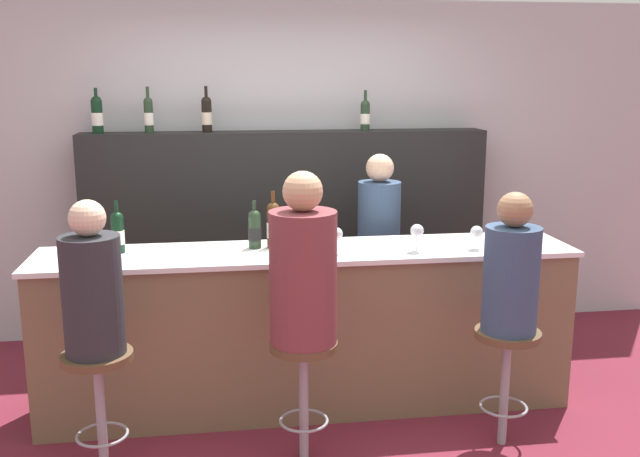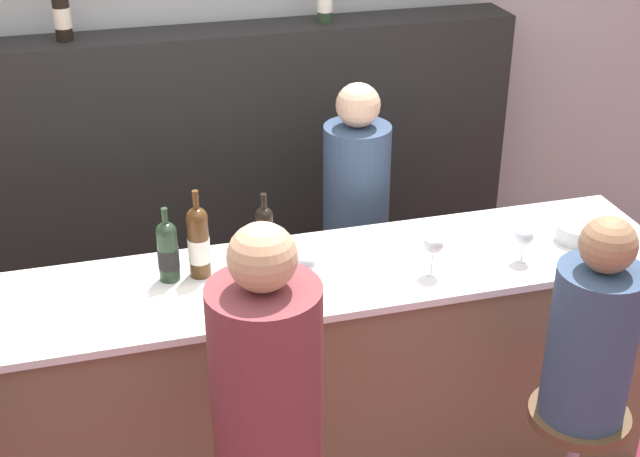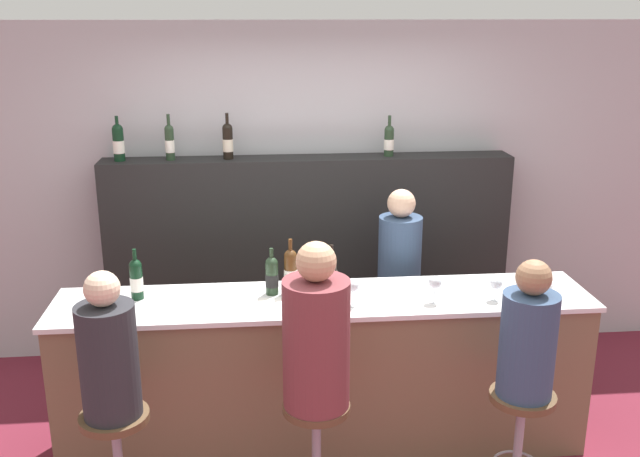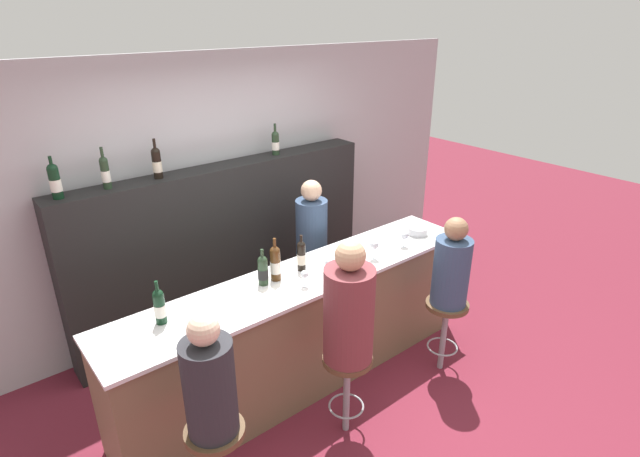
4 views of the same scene
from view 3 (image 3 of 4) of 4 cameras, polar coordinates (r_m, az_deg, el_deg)
wall_back at (r=5.58m, az=-1.10°, el=2.91°), size 6.40×0.05×2.60m
bar_counter at (r=4.52m, az=0.35°, el=-11.43°), size 3.24×0.61×1.00m
back_bar_cabinet at (r=5.50m, az=-0.89°, el=-2.60°), size 3.04×0.28×1.62m
wine_bottle_counter_0 at (r=4.39m, az=-14.48°, el=-3.91°), size 0.08×0.08×0.31m
wine_bottle_counter_1 at (r=4.33m, az=-3.87°, el=-3.76°), size 0.08×0.08×0.29m
wine_bottle_counter_2 at (r=4.33m, az=-2.36°, el=-3.44°), size 0.08×0.08×0.35m
wine_bottle_counter_3 at (r=4.35m, az=0.92°, el=-3.52°), size 0.07×0.07×0.30m
wine_bottle_backbar_0 at (r=5.34m, az=-15.83°, el=6.66°), size 0.08×0.08×0.32m
wine_bottle_backbar_1 at (r=5.28m, az=-11.94°, el=6.81°), size 0.07×0.07×0.33m
wine_bottle_backbar_2 at (r=5.25m, az=-7.39°, el=6.98°), size 0.08×0.08×0.34m
wine_bottle_backbar_3 at (r=5.35m, az=5.54°, el=7.05°), size 0.07×0.07×0.30m
wine_glass_0 at (r=4.14m, az=-0.67°, el=-5.08°), size 0.06×0.06×0.13m
wine_glass_1 at (r=4.16m, az=2.65°, el=-4.69°), size 0.08×0.08×0.16m
wine_glass_2 at (r=4.25m, az=9.19°, el=-4.34°), size 0.08×0.08×0.17m
wine_glass_3 at (r=4.36m, az=13.91°, el=-4.34°), size 0.08×0.08×0.14m
metal_bowl at (r=4.57m, az=16.99°, el=-4.52°), size 0.18×0.18×0.07m
tasting_menu at (r=4.17m, az=-3.68°, el=-6.35°), size 0.21×0.30×0.00m
bar_stool_left at (r=4.01m, az=-15.98°, el=-15.88°), size 0.36×0.36×0.67m
guest_seated_left at (r=3.78m, az=-16.59°, el=-9.62°), size 0.30×0.30×0.78m
bar_stool_middle at (r=3.95m, az=-0.29°, el=-15.71°), size 0.36×0.36×0.67m
guest_seated_middle at (r=3.69m, az=-0.30°, el=-8.65°), size 0.35×0.35×0.90m
bar_stool_right at (r=4.19m, az=15.76°, el=-14.37°), size 0.36×0.36×0.67m
guest_seated_right at (r=3.96m, az=16.32°, el=-8.38°), size 0.30×0.30×0.77m
bartender at (r=5.09m, az=6.27°, el=-5.71°), size 0.30×0.30×1.50m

